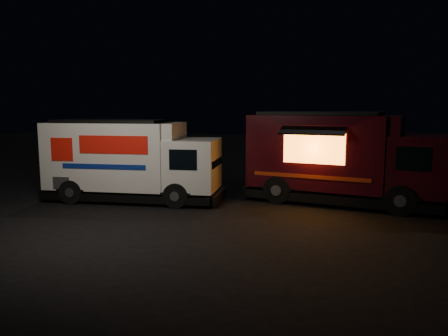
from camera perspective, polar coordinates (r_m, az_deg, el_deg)
ground at (r=15.19m, az=-6.82°, el=-5.57°), size 80.00×80.00×0.00m
white_truck at (r=16.91m, az=-11.68°, el=0.99°), size 7.07×3.47×3.07m
red_truck at (r=16.69m, az=15.51°, el=1.29°), size 7.46×3.35×3.37m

